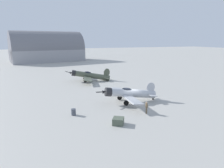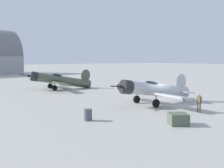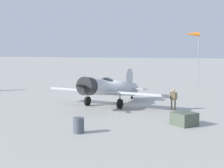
{
  "view_description": "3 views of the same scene",
  "coord_description": "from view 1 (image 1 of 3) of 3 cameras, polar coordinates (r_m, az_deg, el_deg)",
  "views": [
    {
      "loc": [
        28.31,
        -14.46,
        10.03
      ],
      "look_at": [
        -6.99,
        -0.66,
        1.6
      ],
      "focal_mm": 32.37,
      "sensor_mm": 36.0,
      "label": 1
    },
    {
      "loc": [
        20.41,
        -20.95,
        4.7
      ],
      "look_at": [
        -6.99,
        -0.66,
        1.6
      ],
      "focal_mm": 45.01,
      "sensor_mm": 36.0,
      "label": 2
    },
    {
      "loc": [
        11.86,
        -25.98,
        4.59
      ],
      "look_at": [
        0.0,
        -0.0,
        1.8
      ],
      "focal_mm": 53.65,
      "sensor_mm": 36.0,
      "label": 3
    }
  ],
  "objects": [
    {
      "name": "ground_plane",
      "position": [
        33.33,
        5.46,
        -5.03
      ],
      "size": [
        400.0,
        400.0,
        0.0
      ],
      "primitive_type": "plane",
      "color": "#A8A59E"
    },
    {
      "name": "airplane_foreground",
      "position": [
        32.74,
        4.74,
        -2.61
      ],
      "size": [
        10.43,
        10.31,
        3.1
      ],
      "rotation": [
        0.0,
        0.0,
        4.64
      ],
      "color": "#B7BABF",
      "rests_on": "ground_plane"
    },
    {
      "name": "fuel_drum",
      "position": [
        27.93,
        -10.82,
        -7.77
      ],
      "size": [
        0.66,
        0.66,
        0.89
      ],
      "color": "#474C56",
      "rests_on": "ground_plane"
    },
    {
      "name": "distant_hangar",
      "position": [
        99.09,
        -17.86,
        8.86
      ],
      "size": [
        21.56,
        33.28,
        16.61
      ],
      "rotation": [
        0.0,
        0.0,
        4.88
      ],
      "color": "#939399",
      "rests_on": "ground_plane"
    },
    {
      "name": "equipment_crate",
      "position": [
        24.65,
        1.78,
        -10.44
      ],
      "size": [
        1.78,
        1.77,
        0.82
      ],
      "rotation": [
        0.0,
        0.0,
        2.58
      ],
      "color": "#4C5647",
      "rests_on": "ground_plane"
    },
    {
      "name": "ground_crew_mechanic",
      "position": [
        28.27,
        9.72,
        -6.27
      ],
      "size": [
        0.63,
        0.32,
        1.66
      ],
      "rotation": [
        0.0,
        0.0,
        4.49
      ],
      "color": "brown",
      "rests_on": "ground_plane"
    },
    {
      "name": "airplane_mid_apron",
      "position": [
        49.58,
        -6.36,
        2.42
      ],
      "size": [
        11.57,
        10.54,
        3.19
      ],
      "rotation": [
        0.0,
        0.0,
        4.5
      ],
      "color": "#4C5442",
      "rests_on": "ground_plane"
    }
  ]
}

